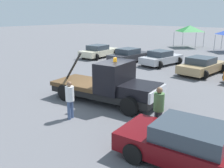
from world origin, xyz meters
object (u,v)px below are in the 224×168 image
parked_car_silver (161,58)px  person_near_truck (159,107)px  canopy_tent_green (190,29)px  tow_truck (110,85)px  parked_car_tan (202,66)px  parked_car_charcoal (129,55)px  person_at_hood (70,97)px  foreground_car (196,147)px  parked_car_cream (99,51)px

parked_car_silver → person_near_truck: bearing=-143.0°
canopy_tent_green → tow_truck: bearing=-76.9°
parked_car_tan → canopy_tent_green: canopy_tent_green is taller
parked_car_silver → parked_car_tan: bearing=-96.4°
parked_car_tan → parked_car_charcoal: bearing=92.1°
person_at_hood → person_near_truck: bearing=4.4°
parked_car_charcoal → person_near_truck: bearing=-136.5°
tow_truck → canopy_tent_green: size_ratio=1.94×
foreground_car → parked_car_silver: 15.73m
foreground_car → person_at_hood: bearing=174.5°
parked_car_tan → person_at_hood: bearing=179.5°
parked_car_silver → canopy_tent_green: 14.23m
person_near_truck → parked_car_silver: (-6.21, 12.05, -0.42)m
person_near_truck → parked_car_charcoal: bearing=64.4°
person_near_truck → parked_car_charcoal: person_near_truck is taller
parked_car_cream → parked_car_tan: bearing=-95.7°
foreground_car → person_at_hood: person_at_hood is taller
parked_car_charcoal → canopy_tent_green: (0.08, 14.38, 1.90)m
foreground_car → parked_car_tan: bearing=104.5°
person_near_truck → parked_car_cream: person_near_truck is taller
tow_truck → person_near_truck: tow_truck is taller
tow_truck → person_at_hood: (-0.11, -2.69, 0.04)m
foreground_car → parked_car_tan: size_ratio=1.08×
person_near_truck → person_at_hood: size_ratio=1.08×
person_at_hood → tow_truck: bearing=73.5°
foreground_car → canopy_tent_green: bearing=108.2°
parked_car_cream → parked_car_charcoal: (4.08, -0.21, -0.00)m
tow_truck → foreground_car: (5.56, -2.81, -0.29)m
tow_truck → parked_car_cream: tow_truck is taller
parked_car_tan → parked_car_cream: bearing=92.7°
person_at_hood → canopy_tent_green: 27.67m
parked_car_cream → parked_car_charcoal: same height
person_near_truck → person_at_hood: bearing=133.9°
person_at_hood → parked_car_tan: bearing=68.6°
foreground_car → parked_car_cream: 20.16m
foreground_car → parked_car_cream: bearing=135.5°
person_at_hood → parked_car_charcoal: size_ratio=0.37×
tow_truck → parked_car_charcoal: (-5.75, 10.00, -0.29)m
parked_car_silver → tow_truck: bearing=-156.2°
canopy_tent_green → person_at_hood: bearing=-78.4°
parked_car_silver → parked_car_charcoal: bearing=110.7°
tow_truck → parked_car_charcoal: bearing=113.7°
foreground_car → parked_car_cream: (-15.39, 13.02, -0.00)m
foreground_car → canopy_tent_green: canopy_tent_green is taller
foreground_car → person_near_truck: size_ratio=2.75×
parked_car_silver → canopy_tent_green: (-3.02, 13.78, 1.90)m
parked_car_cream → foreground_car: bearing=-131.9°
person_at_hood → parked_car_cream: size_ratio=0.37×
parked_car_tan → parked_car_silver: bearing=80.6°
foreground_car → parked_car_charcoal: 17.09m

